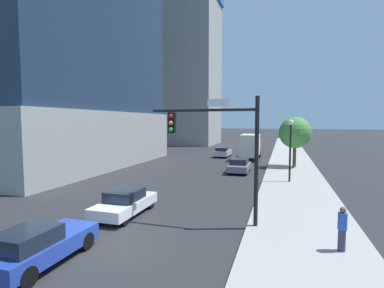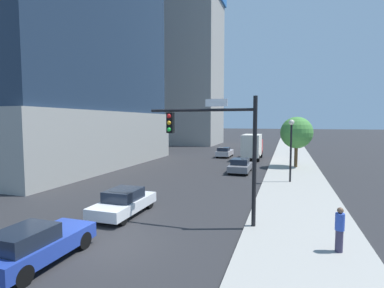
{
  "view_description": "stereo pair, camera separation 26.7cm",
  "coord_description": "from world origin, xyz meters",
  "px_view_note": "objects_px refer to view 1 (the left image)",
  "views": [
    {
      "loc": [
        6.54,
        -10.19,
        5.15
      ],
      "look_at": [
        -0.1,
        10.95,
        3.42
      ],
      "focal_mm": 27.15,
      "sensor_mm": 36.0,
      "label": 1
    },
    {
      "loc": [
        6.79,
        -10.11,
        5.15
      ],
      "look_at": [
        -0.1,
        10.95,
        3.42
      ],
      "focal_mm": 27.15,
      "sensor_mm": 36.0,
      "label": 2
    }
  ],
  "objects_px": {
    "street_tree": "(295,133)",
    "car_white": "(125,202)",
    "car_blue": "(39,245)",
    "car_silver": "(223,152)",
    "construction_building": "(186,60)",
    "car_gray": "(239,166)",
    "pedestrian_blue_shirt": "(342,229)",
    "box_truck": "(251,146)",
    "traffic_light_pole": "(218,138)",
    "street_lamp": "(290,141)"
  },
  "relations": [
    {
      "from": "street_tree",
      "to": "car_silver",
      "type": "height_order",
      "value": "street_tree"
    },
    {
      "from": "box_truck",
      "to": "street_lamp",
      "type": "bearing_deg",
      "value": -71.77
    },
    {
      "from": "traffic_light_pole",
      "to": "car_silver",
      "type": "distance_m",
      "value": 27.94
    },
    {
      "from": "car_gray",
      "to": "car_blue",
      "type": "height_order",
      "value": "car_blue"
    },
    {
      "from": "traffic_light_pole",
      "to": "box_truck",
      "type": "height_order",
      "value": "traffic_light_pole"
    },
    {
      "from": "street_tree",
      "to": "box_truck",
      "type": "height_order",
      "value": "street_tree"
    },
    {
      "from": "car_blue",
      "to": "pedestrian_blue_shirt",
      "type": "bearing_deg",
      "value": 21.59
    },
    {
      "from": "street_lamp",
      "to": "street_tree",
      "type": "xyz_separation_m",
      "value": [
        0.66,
        8.52,
        0.33
      ]
    },
    {
      "from": "car_white",
      "to": "car_blue",
      "type": "height_order",
      "value": "car_blue"
    },
    {
      "from": "traffic_light_pole",
      "to": "car_silver",
      "type": "relative_size",
      "value": 1.53
    },
    {
      "from": "pedestrian_blue_shirt",
      "to": "car_blue",
      "type": "bearing_deg",
      "value": -158.41
    },
    {
      "from": "car_blue",
      "to": "box_truck",
      "type": "relative_size",
      "value": 0.63
    },
    {
      "from": "car_gray",
      "to": "traffic_light_pole",
      "type": "bearing_deg",
      "value": -85.8
    },
    {
      "from": "car_silver",
      "to": "pedestrian_blue_shirt",
      "type": "relative_size",
      "value": 2.34
    },
    {
      "from": "box_truck",
      "to": "car_silver",
      "type": "bearing_deg",
      "value": 159.58
    },
    {
      "from": "car_gray",
      "to": "pedestrian_blue_shirt",
      "type": "distance_m",
      "value": 18.1
    },
    {
      "from": "pedestrian_blue_shirt",
      "to": "car_white",
      "type": "bearing_deg",
      "value": 170.55
    },
    {
      "from": "car_gray",
      "to": "car_blue",
      "type": "xyz_separation_m",
      "value": [
        -4.11,
        -21.09,
        0.04
      ]
    },
    {
      "from": "street_tree",
      "to": "pedestrian_blue_shirt",
      "type": "relative_size",
      "value": 3.17
    },
    {
      "from": "car_silver",
      "to": "pedestrian_blue_shirt",
      "type": "xyz_separation_m",
      "value": [
        10.49,
        -28.99,
        0.32
      ]
    },
    {
      "from": "traffic_light_pole",
      "to": "car_white",
      "type": "relative_size",
      "value": 1.42
    },
    {
      "from": "construction_building",
      "to": "car_blue",
      "type": "height_order",
      "value": "construction_building"
    },
    {
      "from": "car_gray",
      "to": "car_blue",
      "type": "bearing_deg",
      "value": -101.03
    },
    {
      "from": "construction_building",
      "to": "street_tree",
      "type": "xyz_separation_m",
      "value": [
        22.41,
        -29.46,
        -14.99
      ]
    },
    {
      "from": "traffic_light_pole",
      "to": "street_tree",
      "type": "bearing_deg",
      "value": 77.85
    },
    {
      "from": "street_lamp",
      "to": "car_white",
      "type": "bearing_deg",
      "value": -127.87
    },
    {
      "from": "car_white",
      "to": "pedestrian_blue_shirt",
      "type": "height_order",
      "value": "pedestrian_blue_shirt"
    },
    {
      "from": "construction_building",
      "to": "car_silver",
      "type": "relative_size",
      "value": 10.59
    },
    {
      "from": "construction_building",
      "to": "street_tree",
      "type": "height_order",
      "value": "construction_building"
    },
    {
      "from": "car_white",
      "to": "car_blue",
      "type": "relative_size",
      "value": 1.04
    },
    {
      "from": "box_truck",
      "to": "traffic_light_pole",
      "type": "bearing_deg",
      "value": -87.52
    },
    {
      "from": "car_blue",
      "to": "car_silver",
      "type": "relative_size",
      "value": 1.03
    },
    {
      "from": "car_white",
      "to": "box_truck",
      "type": "bearing_deg",
      "value": 80.91
    },
    {
      "from": "construction_building",
      "to": "car_gray",
      "type": "height_order",
      "value": "construction_building"
    },
    {
      "from": "street_tree",
      "to": "pedestrian_blue_shirt",
      "type": "distance_m",
      "value": 21.84
    },
    {
      "from": "construction_building",
      "to": "box_truck",
      "type": "height_order",
      "value": "construction_building"
    },
    {
      "from": "street_tree",
      "to": "car_silver",
      "type": "relative_size",
      "value": 1.36
    },
    {
      "from": "construction_building",
      "to": "car_blue",
      "type": "xyz_separation_m",
      "value": [
        12.92,
        -55.24,
        -18.16
      ]
    },
    {
      "from": "car_blue",
      "to": "car_silver",
      "type": "xyz_separation_m",
      "value": [
        0.0,
        33.14,
        -0.02
      ]
    },
    {
      "from": "street_tree",
      "to": "car_white",
      "type": "distance_m",
      "value": 22.26
    },
    {
      "from": "car_gray",
      "to": "car_blue",
      "type": "relative_size",
      "value": 0.98
    },
    {
      "from": "car_white",
      "to": "car_silver",
      "type": "height_order",
      "value": "car_silver"
    },
    {
      "from": "car_blue",
      "to": "car_silver",
      "type": "distance_m",
      "value": 33.14
    },
    {
      "from": "street_lamp",
      "to": "street_tree",
      "type": "bearing_deg",
      "value": 85.56
    },
    {
      "from": "traffic_light_pole",
      "to": "street_lamp",
      "type": "bearing_deg",
      "value": 72.32
    },
    {
      "from": "pedestrian_blue_shirt",
      "to": "street_lamp",
      "type": "bearing_deg",
      "value": 97.2
    },
    {
      "from": "car_silver",
      "to": "car_gray",
      "type": "bearing_deg",
      "value": -71.15
    },
    {
      "from": "traffic_light_pole",
      "to": "pedestrian_blue_shirt",
      "type": "xyz_separation_m",
      "value": [
        5.27,
        -1.78,
        -3.32
      ]
    },
    {
      "from": "car_white",
      "to": "street_tree",
      "type": "bearing_deg",
      "value": 64.46
    },
    {
      "from": "construction_building",
      "to": "car_silver",
      "type": "distance_m",
      "value": 31.4
    }
  ]
}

